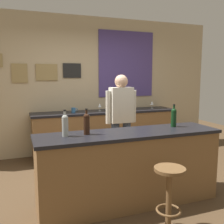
% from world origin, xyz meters
% --- Properties ---
extents(ground_plane, '(10.00, 10.00, 0.00)m').
position_xyz_m(ground_plane, '(0.00, 0.00, 0.00)').
color(ground_plane, '#4C3823').
extents(back_wall, '(6.00, 0.09, 2.80)m').
position_xyz_m(back_wall, '(0.02, 2.03, 1.42)').
color(back_wall, tan).
rests_on(back_wall, ground_plane).
extents(bar_counter, '(2.30, 0.60, 0.92)m').
position_xyz_m(bar_counter, '(0.00, -0.40, 0.46)').
color(bar_counter, brown).
rests_on(bar_counter, ground_plane).
extents(side_counter, '(2.94, 0.56, 0.90)m').
position_xyz_m(side_counter, '(0.40, 1.65, 0.45)').
color(side_counter, brown).
rests_on(side_counter, ground_plane).
extents(bartender, '(0.52, 0.21, 1.62)m').
position_xyz_m(bartender, '(0.28, 0.56, 0.94)').
color(bartender, '#384766').
rests_on(bartender, ground_plane).
extents(bar_stool, '(0.32, 0.32, 0.68)m').
position_xyz_m(bar_stool, '(0.14, -1.08, 0.46)').
color(bar_stool, brown).
rests_on(bar_stool, ground_plane).
extents(wine_bottle_a, '(0.07, 0.07, 0.31)m').
position_xyz_m(wine_bottle_a, '(-0.78, -0.35, 1.06)').
color(wine_bottle_a, '#999E99').
rests_on(wine_bottle_a, bar_counter).
extents(wine_bottle_b, '(0.07, 0.07, 0.31)m').
position_xyz_m(wine_bottle_b, '(-0.53, -0.34, 1.06)').
color(wine_bottle_b, black).
rests_on(wine_bottle_b, bar_counter).
extents(wine_bottle_c, '(0.07, 0.07, 0.31)m').
position_xyz_m(wine_bottle_c, '(0.69, -0.31, 1.06)').
color(wine_bottle_c, black).
rests_on(wine_bottle_c, bar_counter).
extents(wine_glass_a, '(0.07, 0.07, 0.16)m').
position_xyz_m(wine_glass_a, '(0.28, 1.66, 1.01)').
color(wine_glass_a, silver).
rests_on(wine_glass_a, side_counter).
extents(wine_glass_b, '(0.07, 0.07, 0.16)m').
position_xyz_m(wine_glass_b, '(1.47, 1.66, 1.01)').
color(wine_glass_b, silver).
rests_on(wine_glass_b, side_counter).
extents(coffee_mug, '(0.12, 0.08, 0.09)m').
position_xyz_m(coffee_mug, '(-0.26, 1.63, 0.95)').
color(coffee_mug, '#336699').
rests_on(coffee_mug, side_counter).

